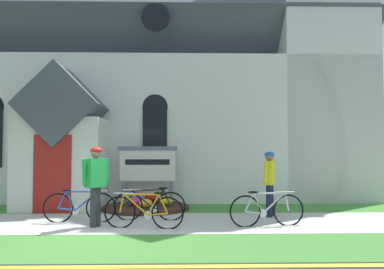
{
  "coord_description": "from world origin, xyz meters",
  "views": [
    {
      "loc": [
        1.98,
        -7.26,
        1.67
      ],
      "look_at": [
        2.23,
        3.8,
        2.14
      ],
      "focal_mm": 35.64,
      "sensor_mm": 36.0,
      "label": 1
    }
  ],
  "objects": [
    {
      "name": "church_building",
      "position": [
        1.67,
        8.41,
        4.52
      ],
      "size": [
        15.08,
        9.89,
        13.12
      ],
      "color": "silver",
      "rests_on": "ground"
    },
    {
      "name": "cyclist_in_red_jersey",
      "position": [
        4.18,
        2.39,
        0.96
      ],
      "size": [
        0.39,
        0.63,
        1.65
      ],
      "color": "#191E38",
      "rests_on": "ground"
    },
    {
      "name": "cyclist_in_white_jersey",
      "position": [
        0.05,
        1.18,
        1.04
      ],
      "size": [
        0.47,
        0.63,
        1.76
      ],
      "color": "#2D2D33",
      "rests_on": "ground"
    },
    {
      "name": "grass_verge",
      "position": [
        1.09,
        -0.58,
        0.0
      ],
      "size": [
        32.0,
        1.93,
        0.01
      ],
      "primitive_type": "cube",
      "color": "#427F33",
      "rests_on": "ground"
    },
    {
      "name": "bicycle_blue",
      "position": [
        3.83,
        1.18,
        0.37
      ],
      "size": [
        1.7,
        0.26,
        0.8
      ],
      "color": "black",
      "rests_on": "ground"
    },
    {
      "name": "ground",
      "position": [
        0.0,
        4.0,
        0.0
      ],
      "size": [
        140.0,
        140.0,
        0.0
      ],
      "primitive_type": "plane",
      "color": "#2B2B2D"
    },
    {
      "name": "flower_bed",
      "position": [
        0.93,
        3.72,
        0.08
      ],
      "size": [
        2.45,
        2.45,
        0.34
      ],
      "color": "#382319",
      "rests_on": "ground"
    },
    {
      "name": "bicycle_yellow",
      "position": [
        -0.45,
        1.73,
        0.37
      ],
      "size": [
        1.69,
        0.11,
        0.79
      ],
      "color": "black",
      "rests_on": "ground"
    },
    {
      "name": "bicycle_black",
      "position": [
        1.18,
        1.95,
        0.37
      ],
      "size": [
        1.73,
        0.11,
        0.82
      ],
      "color": "black",
      "rests_on": "ground"
    },
    {
      "name": "sidewalk_slab",
      "position": [
        1.09,
        1.67,
        0.01
      ],
      "size": [
        32.0,
        2.57,
        0.01
      ],
      "primitive_type": "cube",
      "color": "#B7B5AD",
      "rests_on": "ground"
    },
    {
      "name": "yard_deciduous_tree",
      "position": [
        -4.55,
        7.52,
        3.84
      ],
      "size": [
        3.51,
        3.51,
        5.52
      ],
      "color": "#4C3823",
      "rests_on": "ground"
    },
    {
      "name": "bicycle_green",
      "position": [
        1.13,
        1.0,
        0.37
      ],
      "size": [
        1.74,
        0.31,
        0.81
      ],
      "color": "black",
      "rests_on": "ground"
    },
    {
      "name": "church_sign",
      "position": [
        0.92,
        4.11,
        1.2
      ],
      "size": [
        1.77,
        0.14,
        1.8
      ],
      "color": "slate",
      "rests_on": "ground"
    },
    {
      "name": "church_lawn",
      "position": [
        1.09,
        3.81,
        0.0
      ],
      "size": [
        24.0,
        1.73,
        0.01
      ],
      "primitive_type": "cube",
      "color": "#427F33",
      "rests_on": "ground"
    },
    {
      "name": "roadside_conifer",
      "position": [
        7.3,
        9.94,
        4.38
      ],
      "size": [
        3.42,
        3.42,
        6.87
      ],
      "color": "#3D2D1E",
      "rests_on": "ground"
    },
    {
      "name": "curb_paint_stripe",
      "position": [
        1.09,
        -1.7,
        0.0
      ],
      "size": [
        28.0,
        0.16,
        0.01
      ],
      "primitive_type": "cube",
      "color": "yellow",
      "rests_on": "ground"
    }
  ]
}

